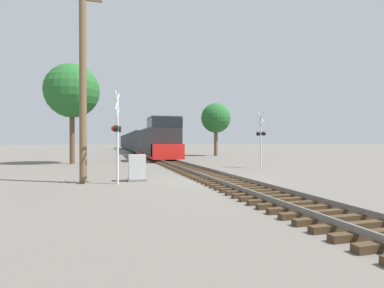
{
  "coord_description": "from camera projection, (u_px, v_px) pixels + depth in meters",
  "views": [
    {
      "loc": [
        -5.54,
        -14.22,
        2.0
      ],
      "look_at": [
        0.26,
        6.23,
        1.83
      ],
      "focal_mm": 28.0,
      "sensor_mm": 36.0,
      "label": 1
    }
  ],
  "objects": [
    {
      "name": "ground_plane",
      "position": [
        221.0,
        181.0,
        15.21
      ],
      "size": [
        400.0,
        400.0,
        0.0
      ],
      "primitive_type": "plane",
      "color": "#666059"
    },
    {
      "name": "rail_track_bed",
      "position": [
        221.0,
        178.0,
        15.21
      ],
      "size": [
        2.6,
        160.0,
        0.31
      ],
      "color": "#42301E",
      "rests_on": "ground"
    },
    {
      "name": "freight_train",
      "position": [
        135.0,
        142.0,
        61.91
      ],
      "size": [
        3.02,
        72.41,
        4.45
      ],
      "color": "#232326",
      "rests_on": "ground"
    },
    {
      "name": "crossing_signal_near",
      "position": [
        117.0,
        132.0,
        14.07
      ],
      "size": [
        0.49,
        1.01,
        4.33
      ],
      "rotation": [
        0.0,
        0.0,
        -1.78
      ],
      "color": "silver",
      "rests_on": "ground"
    },
    {
      "name": "crossing_signal_far",
      "position": [
        261.0,
        136.0,
        22.69
      ],
      "size": [
        0.38,
        1.01,
        4.28
      ],
      "rotation": [
        0.0,
        0.0,
        1.65
      ],
      "color": "silver",
      "rests_on": "ground"
    },
    {
      "name": "relay_cabinet",
      "position": [
        137.0,
        168.0,
        15.12
      ],
      "size": [
        0.92,
        0.63,
        1.35
      ],
      "color": "slate",
      "rests_on": "ground"
    },
    {
      "name": "utility_pole",
      "position": [
        83.0,
        83.0,
        14.39
      ],
      "size": [
        1.8,
        0.34,
        9.47
      ],
      "color": "brown",
      "rests_on": "ground"
    },
    {
      "name": "tree_far_right",
      "position": [
        72.0,
        91.0,
        26.86
      ],
      "size": [
        4.81,
        4.81,
        8.97
      ],
      "color": "brown",
      "rests_on": "ground"
    },
    {
      "name": "tree_mid_background",
      "position": [
        216.0,
        118.0,
        41.9
      ],
      "size": [
        4.14,
        4.14,
        7.38
      ],
      "color": "brown",
      "rests_on": "ground"
    }
  ]
}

